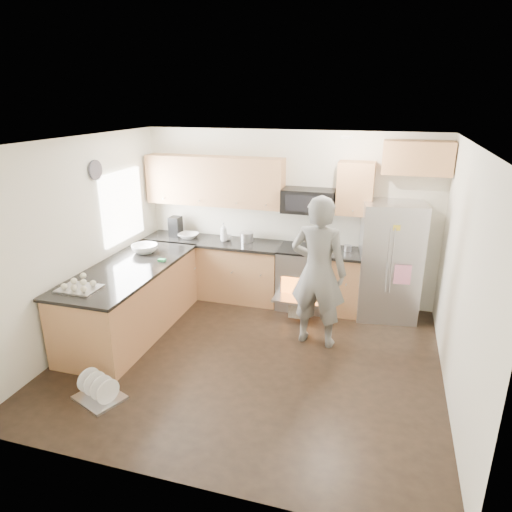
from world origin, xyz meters
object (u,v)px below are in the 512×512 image
(refrigerator, at_px, (389,261))
(dish_rack, at_px, (99,392))
(stove_range, at_px, (305,264))
(person, at_px, (318,272))

(refrigerator, distance_m, dish_rack, 4.15)
(stove_range, xyz_separation_m, person, (0.35, -1.05, 0.30))
(refrigerator, xyz_separation_m, dish_rack, (-2.86, -2.91, -0.77))
(stove_range, xyz_separation_m, refrigerator, (1.20, 0.01, 0.17))
(person, xyz_separation_m, dish_rack, (-2.01, -1.85, -0.90))
(stove_range, height_order, refrigerator, stove_range)
(stove_range, bearing_deg, dish_rack, -119.69)
(stove_range, height_order, person, person)
(stove_range, height_order, dish_rack, stove_range)
(refrigerator, bearing_deg, person, -136.49)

